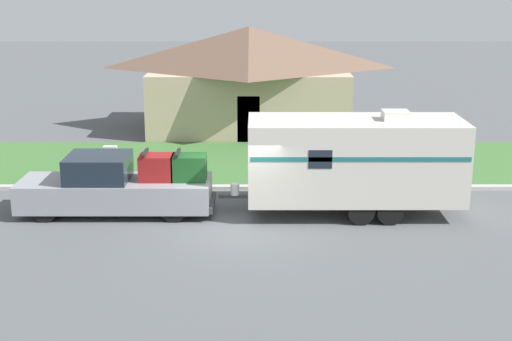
# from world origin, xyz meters

# --- Properties ---
(ground_plane) EXTENTS (120.00, 120.00, 0.00)m
(ground_plane) POSITION_xyz_m (0.00, 0.00, 0.00)
(ground_plane) COLOR #515456
(curb_strip) EXTENTS (80.00, 0.30, 0.14)m
(curb_strip) POSITION_xyz_m (0.00, 3.75, 0.07)
(curb_strip) COLOR #ADADA8
(curb_strip) RESTS_ON ground_plane
(lawn_strip) EXTENTS (80.00, 7.00, 0.03)m
(lawn_strip) POSITION_xyz_m (0.00, 7.40, 0.01)
(lawn_strip) COLOR #3D6B33
(lawn_strip) RESTS_ON ground_plane
(house_across_street) EXTENTS (10.02, 6.69, 4.92)m
(house_across_street) POSITION_xyz_m (0.18, 14.03, 2.55)
(house_across_street) COLOR tan
(house_across_street) RESTS_ON ground_plane
(pickup_truck) EXTENTS (6.10, 1.94, 2.02)m
(pickup_truck) POSITION_xyz_m (-3.83, 1.21, 0.88)
(pickup_truck) COLOR black
(pickup_truck) RESTS_ON ground_plane
(travel_trailer) EXTENTS (7.59, 2.45, 3.30)m
(travel_trailer) POSITION_xyz_m (3.60, 1.20, 1.75)
(travel_trailer) COLOR black
(travel_trailer) RESTS_ON ground_plane
(mailbox) EXTENTS (0.48, 0.20, 1.42)m
(mailbox) POSITION_xyz_m (-4.69, 4.40, 1.08)
(mailbox) COLOR brown
(mailbox) RESTS_ON ground_plane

